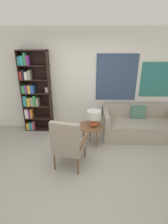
# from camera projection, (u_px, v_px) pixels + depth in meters

# --- Properties ---
(ground_plane) EXTENTS (14.00, 14.00, 0.00)m
(ground_plane) POSITION_uv_depth(u_px,v_px,m) (74.00, 175.00, 3.33)
(ground_plane) COLOR #9E998E
(wall_back) EXTENTS (6.40, 0.08, 2.70)m
(wall_back) POSITION_uv_depth(u_px,v_px,m) (81.00, 81.00, 4.68)
(wall_back) COLOR silver
(wall_back) RESTS_ON ground_plane
(bookshelf) EXTENTS (0.75, 0.30, 2.16)m
(bookshelf) POSITION_uv_depth(u_px,v_px,m) (33.00, 93.00, 4.66)
(bookshelf) COLOR black
(bookshelf) RESTS_ON ground_plane
(armchair) EXTENTS (0.68, 0.72, 1.05)m
(armchair) POSITION_uv_depth(u_px,v_px,m) (68.00, 142.00, 3.31)
(armchair) COLOR brown
(armchair) RESTS_ON ground_plane
(couch) EXTENTS (1.84, 0.88, 0.79)m
(couch) POSITION_uv_depth(u_px,v_px,m) (138.00, 125.00, 4.62)
(couch) COLOR #9E9384
(couch) RESTS_ON ground_plane
(side_table) EXTENTS (0.59, 0.59, 0.51)m
(side_table) POSITION_uv_depth(u_px,v_px,m) (90.00, 128.00, 4.12)
(side_table) COLOR brown
(side_table) RESTS_ON ground_plane
(table_lamp) EXTENTS (0.32, 0.32, 0.39)m
(table_lamp) POSITION_uv_depth(u_px,v_px,m) (94.00, 116.00, 3.98)
(table_lamp) COLOR #C65128
(table_lamp) RESTS_ON side_table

